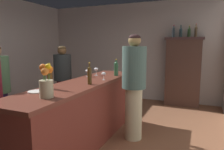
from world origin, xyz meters
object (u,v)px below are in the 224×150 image
wine_bottle_pinot (90,74)px  wine_glass_front (104,74)px  wine_bottle_rose (50,78)px  wine_bottle_merlot (116,68)px  flower_arrangement (46,83)px  display_bottle_left (174,32)px  display_cabinet (183,70)px  display_bottle_midright (196,31)px  wine_glass_mid (96,70)px  bartender (134,83)px  display_bottle_midleft (181,32)px  patron_in_navy (63,77)px  bar_counter (84,114)px  cheese_plate (36,92)px  display_bottle_center (189,32)px  wine_glass_rear (88,71)px

wine_bottle_pinot → wine_glass_front: bearing=86.6°
wine_bottle_rose → wine_bottle_merlot: 1.44m
flower_arrangement → display_bottle_left: bearing=77.8°
display_cabinet → display_bottle_left: display_bottle_left is taller
display_cabinet → display_bottle_midright: bearing=-0.0°
wine_bottle_rose → wine_glass_mid: wine_bottle_rose is taller
wine_bottle_pinot → bartender: (0.47, 0.62, -0.20)m
display_bottle_midleft → patron_in_navy: (-2.39, -1.68, -1.05)m
bar_counter → patron_in_navy: bearing=136.2°
display_bottle_left → display_bottle_midright: display_bottle_midright is taller
flower_arrangement → patron_in_navy: patron_in_navy is taller
wine_glass_mid → display_bottle_left: 2.58m
wine_bottle_rose → display_bottle_midleft: 3.77m
wine_glass_mid → wine_bottle_merlot: bearing=18.6°
cheese_plate → bartender: size_ratio=0.11×
display_bottle_left → display_bottle_center: size_ratio=1.08×
wine_bottle_rose → patron_in_navy: (-1.12, 1.79, -0.32)m
flower_arrangement → cheese_plate: 0.37m
wine_bottle_rose → wine_glass_front: bearing=68.8°
wine_bottle_pinot → flower_arrangement: size_ratio=0.87×
display_bottle_left → patron_in_navy: (-2.22, -1.68, -1.06)m
display_cabinet → wine_bottle_merlot: size_ratio=5.74×
display_cabinet → display_bottle_midright: display_bottle_midright is taller
cheese_plate → display_bottle_midleft: display_bottle_midleft is taller
bar_counter → display_bottle_midleft: display_bottle_midleft is taller
wine_glass_front → bartender: size_ratio=0.07×
display_bottle_center → wine_glass_rear: bearing=-122.9°
bar_counter → display_bottle_center: size_ratio=10.02×
bar_counter → wine_glass_rear: wine_glass_rear is taller
wine_bottle_rose → display_bottle_midright: display_bottle_midright is taller
wine_glass_mid → cheese_plate: size_ratio=0.74×
flower_arrangement → display_bottle_left: (0.83, 3.86, 0.73)m
display_cabinet → flower_arrangement: size_ratio=4.76×
wine_glass_rear → display_bottle_center: 2.94m
wine_glass_front → cheese_plate: (-0.37, -1.11, -0.09)m
bartender → wine_bottle_pinot: bearing=66.4°
flower_arrangement → patron_in_navy: 2.60m
bartender → wine_glass_rear: bearing=13.5°
display_bottle_center → bartender: display_bottle_center is taller
wine_bottle_pinot → cheese_plate: size_ratio=1.62×
wine_bottle_merlot → patron_in_navy: size_ratio=0.20×
display_cabinet → patron_in_navy: bearing=-145.9°
wine_bottle_pinot → flower_arrangement: 0.85m
bartender → display_bottle_midright: bearing=-95.8°
display_bottle_center → patron_in_navy: 3.26m
bar_counter → wine_glass_mid: (-0.14, 0.70, 0.61)m
wine_bottle_rose → cheese_plate: size_ratio=1.68×
bar_counter → display_bottle_midleft: size_ratio=9.53×
display_bottle_left → display_bottle_center: display_bottle_left is taller
wine_bottle_merlot → display_bottle_center: display_bottle_center is taller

